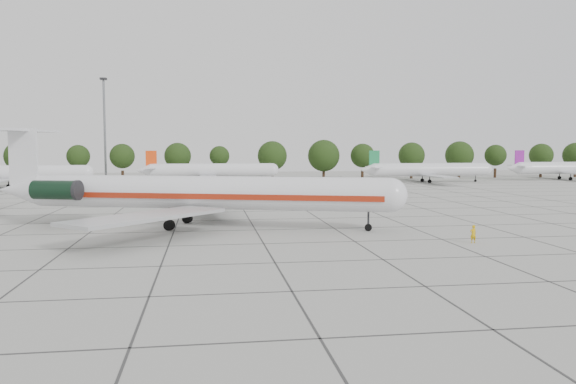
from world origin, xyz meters
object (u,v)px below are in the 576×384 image
(bg_airliner_e, at_px, (568,168))
(floodlight_mast, at_px, (105,123))
(ground_crew, at_px, (473,234))
(bg_airliner_b, at_px, (16,173))
(bg_airliner_d, at_px, (429,170))
(bg_airliner_c, at_px, (211,170))
(main_airliner, at_px, (184,192))

(bg_airliner_e, bearing_deg, floodlight_mast, 170.86)
(ground_crew, xyz_separation_m, bg_airliner_b, (-61.02, 75.93, 2.13))
(bg_airliner_d, height_order, floodlight_mast, floodlight_mast)
(bg_airliner_c, distance_m, bg_airliner_d, 50.21)
(bg_airliner_c, distance_m, bg_airliner_e, 88.59)
(bg_airliner_b, bearing_deg, bg_airliner_c, 9.93)
(ground_crew, bearing_deg, bg_airliner_d, -115.58)
(main_airliner, relative_size, bg_airliner_e, 1.52)
(main_airliner, xyz_separation_m, ground_crew, (24.94, -13.61, -2.84))
(main_airliner, bearing_deg, bg_airliner_b, 137.59)
(main_airliner, bearing_deg, floodlight_mast, 122.03)
(bg_airliner_c, bearing_deg, main_airliner, -92.84)
(ground_crew, bearing_deg, floodlight_mast, -70.58)
(bg_airliner_d, relative_size, floodlight_mast, 1.11)
(ground_crew, distance_m, bg_airliner_e, 107.32)
(bg_airliner_d, bearing_deg, floodlight_mast, 162.95)
(ground_crew, relative_size, bg_airliner_b, 0.06)
(bg_airliner_d, xyz_separation_m, floodlight_mast, (-76.41, 23.43, 11.37))
(bg_airliner_b, bearing_deg, floodlight_mast, 63.46)
(bg_airliner_b, height_order, floodlight_mast, floodlight_mast)
(bg_airliner_d, bearing_deg, bg_airliner_c, 175.40)
(bg_airliner_d, bearing_deg, main_airliner, -129.36)
(bg_airliner_c, height_order, floodlight_mast, floodlight_mast)
(ground_crew, height_order, bg_airliner_b, bg_airliner_b)
(main_airliner, xyz_separation_m, bg_airliner_e, (92.01, 70.14, -0.71))
(bg_airliner_d, height_order, bg_airliner_e, same)
(bg_airliner_e, bearing_deg, main_airliner, -142.68)
(main_airliner, height_order, bg_airliner_d, main_airliner)
(bg_airliner_e, height_order, floodlight_mast, floodlight_mast)
(ground_crew, height_order, floodlight_mast, floodlight_mast)
(ground_crew, xyz_separation_m, bg_airliner_e, (67.07, 83.75, 2.13))
(main_airliner, relative_size, floodlight_mast, 1.68)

